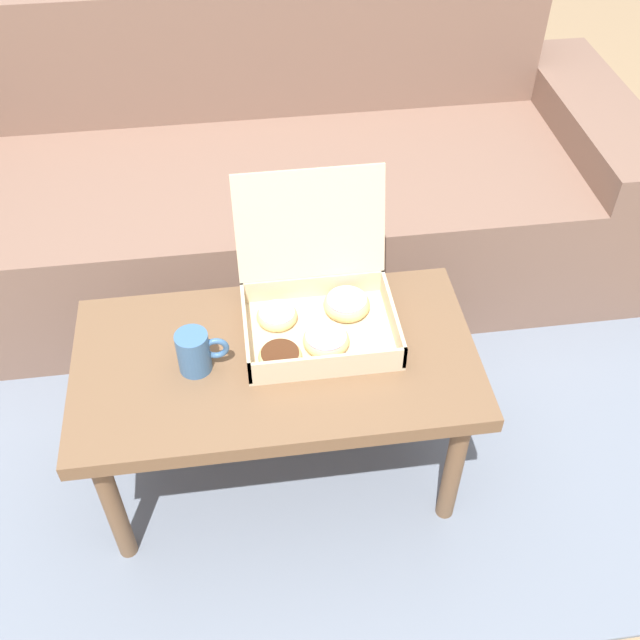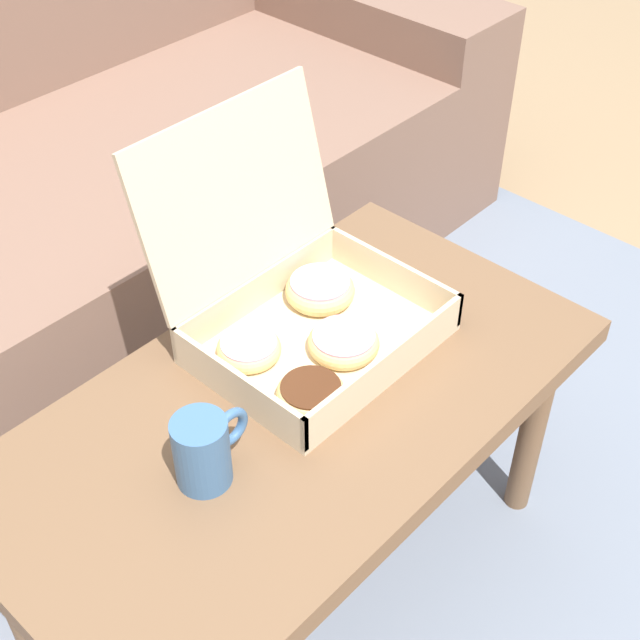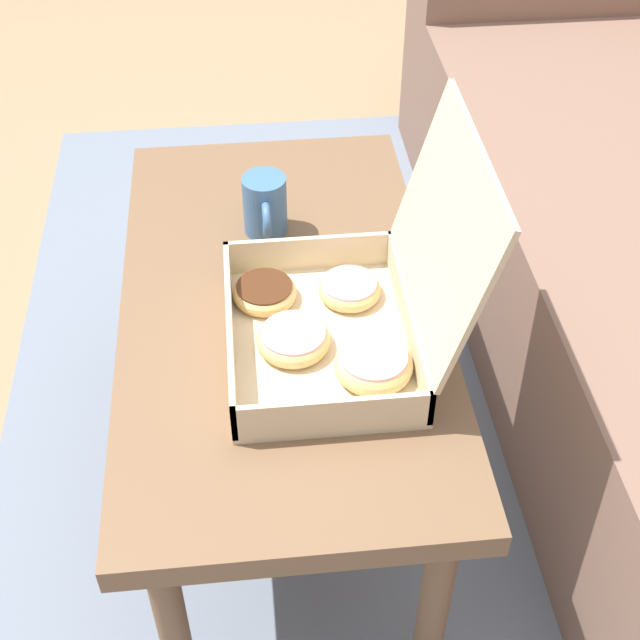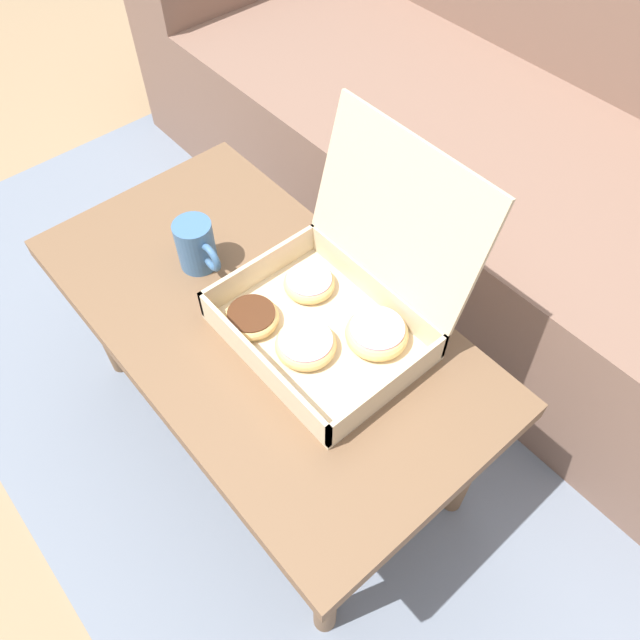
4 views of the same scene
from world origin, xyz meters
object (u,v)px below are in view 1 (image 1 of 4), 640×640
Objects in this scene: couch at (252,188)px; coffee_table at (276,372)px; pastry_box at (316,307)px; coffee_mug at (195,352)px.

coffee_table is (0.00, -0.90, 0.11)m from couch.
couch is 7.05× the size of pastry_box.
pastry_box is at bearing 39.97° from coffee_table.
coffee_table is 2.63× the size of pastry_box.
pastry_box is (0.10, 0.09, 0.11)m from coffee_table.
coffee_table is 7.97× the size of coffee_mug.
couch is at bearing 97.19° from pastry_box.
coffee_table is 0.17m from pastry_box.
pastry_box is at bearing -82.81° from couch.
pastry_box is at bearing 19.41° from coffee_mug.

